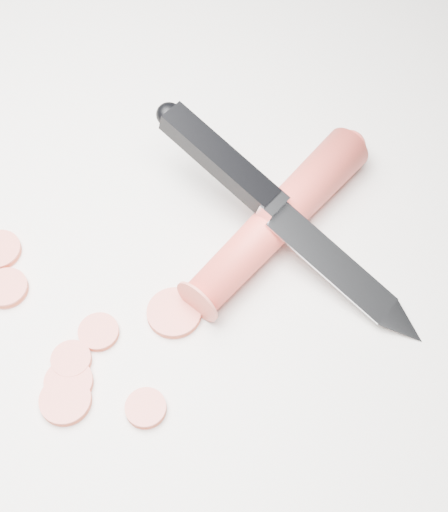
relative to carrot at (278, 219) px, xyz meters
The scene contains 10 objects.
ground 0.13m from the carrot, 131.01° to the right, with size 2.40×2.40×0.00m, color silver.
carrot is the anchor object (origin of this frame).
carrot_slice_1 0.16m from the carrot, 116.36° to the right, with size 0.03×0.03×0.01m, color #D65A4B.
carrot_slice_2 0.11m from the carrot, 107.11° to the right, with size 0.04×0.04×0.01m, color #D65A4B.
carrot_slice_3 0.18m from the carrot, 93.17° to the right, with size 0.03×0.03×0.01m, color #D65A4B.
carrot_slice_4 0.20m from the carrot, 109.74° to the right, with size 0.03×0.03×0.01m, color #D65A4B.
carrot_slice_5 0.21m from the carrot, 135.76° to the right, with size 0.03×0.03×0.01m, color #D65A4B.
carrot_slice_6 0.19m from the carrot, 113.65° to the right, with size 0.03×0.03×0.01m, color #D65A4B.
carrot_slice_7 0.21m from the carrot, 107.05° to the right, with size 0.04×0.04×0.01m, color #D65A4B.
kitchen_knife 0.02m from the carrot, 33.59° to the right, with size 0.26×0.07×0.08m, color #BBBDC2, non-canonical shape.
Camera 1 is at (0.20, -0.20, 0.47)m, focal length 50.00 mm.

